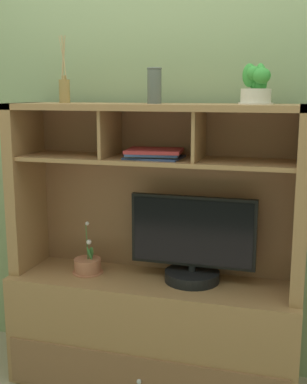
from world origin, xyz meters
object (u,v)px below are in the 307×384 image
at_px(magazine_stack_left, 154,154).
at_px(potted_succulent, 257,87).
at_px(potted_orchid, 88,266).
at_px(diffuser_bottle, 64,90).
at_px(ceramic_vase, 154,86).
at_px(tv_monitor, 192,247).
at_px(media_console, 154,303).

relative_size(magazine_stack_left, potted_succulent, 1.57).
height_order(potted_orchid, diffuser_bottle, diffuser_bottle).
bearing_deg(potted_succulent, potted_orchid, -177.08).
distance_m(magazine_stack_left, potted_succulent, 0.57).
height_order(magazine_stack_left, ceramic_vase, ceramic_vase).
bearing_deg(ceramic_vase, diffuser_bottle, 178.83).
bearing_deg(tv_monitor, potted_orchid, -175.79).
bearing_deg(media_console, magazine_stack_left, -71.90).
bearing_deg(diffuser_bottle, media_console, -2.32).
bearing_deg(ceramic_vase, potted_orchid, -173.66).
relative_size(diffuser_bottle, ceramic_vase, 1.95).
bearing_deg(media_console, potted_succulent, 1.52).
bearing_deg(diffuser_bottle, potted_orchid, -21.72).
xyz_separation_m(media_console, potted_orchid, (-0.35, -0.03, 0.18)).
xyz_separation_m(media_console, potted_succulent, (0.47, 0.01, 1.09)).
xyz_separation_m(potted_orchid, diffuser_bottle, (-0.12, 0.05, 0.90)).
distance_m(potted_orchid, potted_succulent, 1.23).
distance_m(media_console, diffuser_bottle, 1.18).
relative_size(media_console, ceramic_vase, 8.67).
height_order(tv_monitor, magazine_stack_left, magazine_stack_left).
relative_size(potted_orchid, ceramic_vase, 1.65).
xyz_separation_m(diffuser_bottle, ceramic_vase, (0.47, -0.01, 0.02)).
xyz_separation_m(magazine_stack_left, diffuser_bottle, (-0.48, 0.04, 0.30)).
xyz_separation_m(tv_monitor, magazine_stack_left, (-0.19, -0.03, 0.46)).
bearing_deg(magazine_stack_left, diffuser_bottle, 175.58).
distance_m(potted_orchid, magazine_stack_left, 0.70).
bearing_deg(diffuser_bottle, ceramic_vase, -1.17).
bearing_deg(potted_succulent, tv_monitor, -179.60).
bearing_deg(media_console, diffuser_bottle, 177.68).
height_order(media_console, magazine_stack_left, media_console).
xyz_separation_m(potted_orchid, magazine_stack_left, (0.36, 0.01, 0.60)).
distance_m(tv_monitor, ceramic_vase, 0.80).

